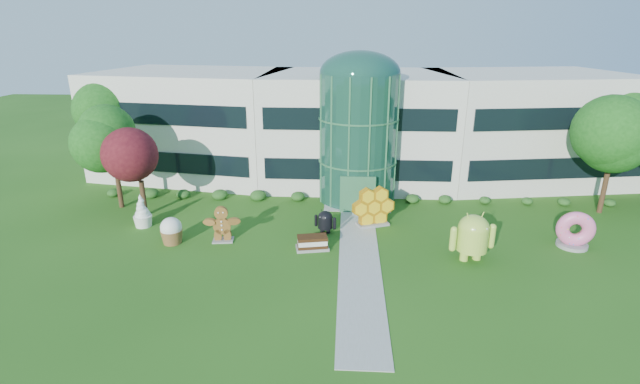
# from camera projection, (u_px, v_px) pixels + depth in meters

# --- Properties ---
(ground) EXTENTS (140.00, 140.00, 0.00)m
(ground) POSITION_uv_depth(u_px,v_px,m) (360.00, 272.00, 26.04)
(ground) COLOR #215114
(ground) RESTS_ON ground
(building) EXTENTS (46.00, 15.00, 9.30)m
(building) POSITION_uv_depth(u_px,v_px,m) (357.00, 126.00, 41.41)
(building) COLOR beige
(building) RESTS_ON ground
(atrium) EXTENTS (6.00, 6.00, 9.80)m
(atrium) POSITION_uv_depth(u_px,v_px,m) (358.00, 139.00, 35.68)
(atrium) COLOR #194738
(atrium) RESTS_ON ground
(walkway) EXTENTS (2.40, 20.00, 0.04)m
(walkway) POSITION_uv_depth(u_px,v_px,m) (359.00, 255.00, 27.91)
(walkway) COLOR #9E9E93
(walkway) RESTS_ON ground
(tree_red) EXTENTS (4.00, 4.00, 6.00)m
(tree_red) POSITION_uv_depth(u_px,v_px,m) (140.00, 176.00, 32.94)
(tree_red) COLOR #3F0C14
(tree_red) RESTS_ON ground
(trees_backdrop) EXTENTS (52.00, 8.00, 8.40)m
(trees_backdrop) POSITION_uv_depth(u_px,v_px,m) (358.00, 144.00, 36.86)
(trees_backdrop) COLOR #144B12
(trees_backdrop) RESTS_ON ground
(android_green) EXTENTS (3.26, 2.52, 3.30)m
(android_green) POSITION_uv_depth(u_px,v_px,m) (473.00, 234.00, 26.90)
(android_green) COLOR #ADD243
(android_green) RESTS_ON ground
(android_black) EXTENTS (1.84, 1.51, 1.81)m
(android_black) POSITION_uv_depth(u_px,v_px,m) (325.00, 220.00, 30.74)
(android_black) COLOR black
(android_black) RESTS_ON ground
(donut) EXTENTS (2.48, 1.55, 2.40)m
(donut) POSITION_uv_depth(u_px,v_px,m) (575.00, 229.00, 28.70)
(donut) COLOR #D35094
(donut) RESTS_ON ground
(gingerbread) EXTENTS (2.71, 1.32, 2.40)m
(gingerbread) POSITION_uv_depth(u_px,v_px,m) (222.00, 224.00, 29.45)
(gingerbread) COLOR brown
(gingerbread) RESTS_ON ground
(ice_cream_sandwich) EXTENTS (2.16, 1.37, 0.89)m
(ice_cream_sandwich) POSITION_uv_depth(u_px,v_px,m) (312.00, 243.00, 28.57)
(ice_cream_sandwich) COLOR #311C0B
(ice_cream_sandwich) RESTS_ON ground
(honeycomb) EXTENTS (3.38, 2.20, 2.50)m
(honeycomb) POSITION_uv_depth(u_px,v_px,m) (373.00, 208.00, 31.82)
(honeycomb) COLOR yellow
(honeycomb) RESTS_ON ground
(froyo) EXTENTS (1.69, 1.69, 2.30)m
(froyo) POSITION_uv_depth(u_px,v_px,m) (142.00, 211.00, 31.68)
(froyo) COLOR white
(froyo) RESTS_ON ground
(cupcake) EXTENTS (1.91, 1.91, 1.74)m
(cupcake) POSITION_uv_depth(u_px,v_px,m) (171.00, 230.00, 29.28)
(cupcake) COLOR white
(cupcake) RESTS_ON ground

